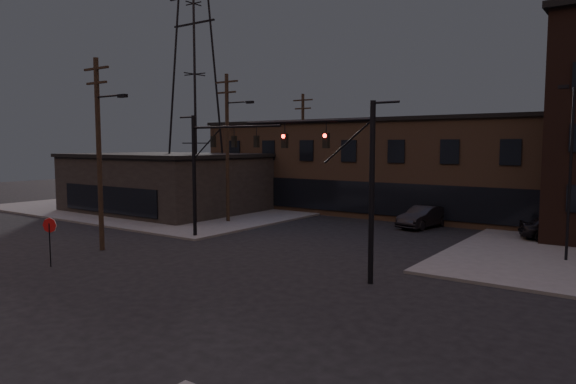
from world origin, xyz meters
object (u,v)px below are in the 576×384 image
(stop_sign, at_px, (50,230))
(car_crossing, at_px, (423,217))
(parked_car_lot_a, at_px, (560,228))
(traffic_signal_far, at_px, (208,162))
(traffic_signal_near, at_px, (349,171))

(stop_sign, height_order, car_crossing, stop_sign)
(parked_car_lot_a, bearing_deg, car_crossing, 65.38)
(car_crossing, bearing_deg, traffic_signal_far, -116.36)
(parked_car_lot_a, bearing_deg, traffic_signal_far, 102.50)
(traffic_signal_near, bearing_deg, stop_sign, -154.10)
(traffic_signal_near, bearing_deg, parked_car_lot_a, 66.95)
(traffic_signal_far, height_order, car_crossing, traffic_signal_far)
(stop_sign, xyz_separation_m, car_crossing, (10.81, 22.62, -1.04))
(stop_sign, relative_size, parked_car_lot_a, 0.53)
(traffic_signal_far, distance_m, parked_car_lot_a, 22.48)
(stop_sign, distance_m, parked_car_lot_a, 29.61)
(traffic_signal_near, xyz_separation_m, parked_car_lot_a, (6.56, 15.41, -3.98))
(traffic_signal_near, height_order, car_crossing, traffic_signal_near)
(traffic_signal_near, xyz_separation_m, stop_sign, (-13.36, -6.49, -3.09))
(stop_sign, bearing_deg, traffic_signal_near, 25.90)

